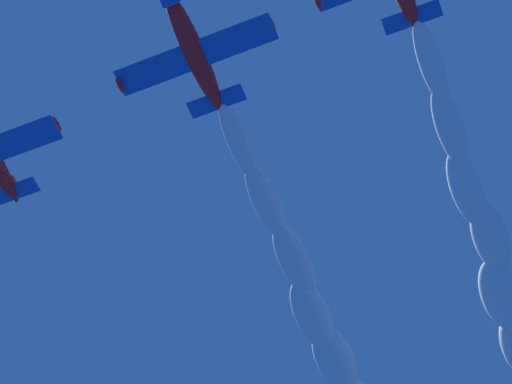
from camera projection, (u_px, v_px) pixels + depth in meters
The scene contains 3 objects.
airplane_left_wingman at pixel (191, 46), 58.12m from camera, with size 8.86×9.72×2.83m.
smoke_trail_lead at pixel (506, 292), 68.16m from camera, with size 31.04×16.90×3.29m.
smoke_trail_left_wingman at pixel (335, 360), 69.08m from camera, with size 30.58×17.59×3.33m.
Camera 1 is at (-5.04, -19.42, 1.65)m, focal length 68.95 mm.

